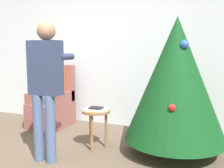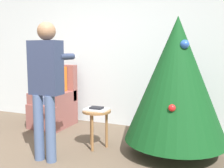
% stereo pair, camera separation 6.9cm
% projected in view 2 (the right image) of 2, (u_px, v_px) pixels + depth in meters
% --- Properties ---
extents(wall_back, '(8.00, 0.06, 2.70)m').
position_uv_depth(wall_back, '(110.00, 49.00, 4.66)').
color(wall_back, silver).
rests_on(wall_back, ground_plane).
extents(christmas_tree, '(1.29, 1.29, 1.75)m').
position_uv_depth(christmas_tree, '(176.00, 79.00, 3.28)').
color(christmas_tree, brown).
rests_on(christmas_tree, ground_plane).
extents(armchair, '(0.60, 0.70, 1.07)m').
position_uv_depth(armchair, '(55.00, 105.00, 4.67)').
color(armchair, brown).
rests_on(armchair, ground_plane).
extents(person_seated, '(0.36, 0.46, 1.25)m').
position_uv_depth(person_seated, '(53.00, 88.00, 4.60)').
color(person_seated, '#475B84').
rests_on(person_seated, ground_plane).
extents(person_standing, '(0.41, 0.57, 1.66)m').
position_uv_depth(person_standing, '(46.00, 79.00, 3.11)').
color(person_standing, '#475B84').
rests_on(person_standing, ground_plane).
extents(side_stool, '(0.39, 0.39, 0.53)m').
position_uv_depth(side_stool, '(97.00, 117.00, 3.55)').
color(side_stool, olive).
rests_on(side_stool, ground_plane).
extents(laptop, '(0.32, 0.23, 0.02)m').
position_uv_depth(laptop, '(97.00, 109.00, 3.54)').
color(laptop, silver).
rests_on(laptop, side_stool).
extents(book, '(0.17, 0.13, 0.02)m').
position_uv_depth(book, '(97.00, 108.00, 3.54)').
color(book, black).
rests_on(book, laptop).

